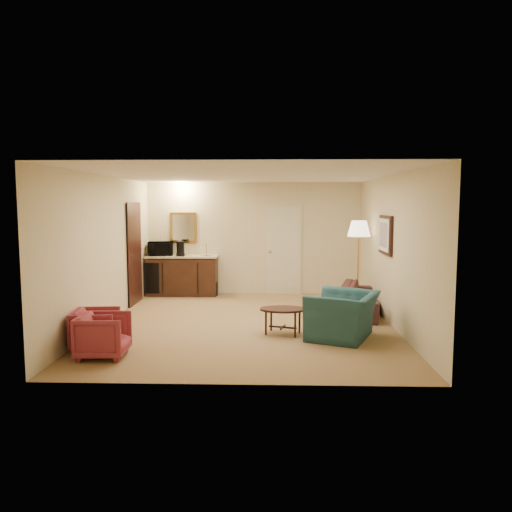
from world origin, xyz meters
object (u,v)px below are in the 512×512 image
(wetbar_cabinet, at_px, (182,275))
(coffee_table, at_px, (283,321))
(microwave, at_px, (160,247))
(rose_chair_far, at_px, (96,327))
(floor_lamp, at_px, (358,263))
(rose_chair_near, at_px, (103,333))
(teal_armchair, at_px, (343,308))
(waste_bin, at_px, (212,289))
(coffee_maker, at_px, (180,249))
(sofa, at_px, (361,294))

(wetbar_cabinet, xyz_separation_m, coffee_table, (2.25, -3.42, -0.25))
(wetbar_cabinet, relative_size, microwave, 2.89)
(rose_chair_far, distance_m, coffee_table, 2.90)
(rose_chair_far, height_order, floor_lamp, floor_lamp)
(rose_chair_near, distance_m, rose_chair_far, 0.47)
(rose_chair_far, relative_size, coffee_table, 0.87)
(coffee_table, bearing_deg, rose_chair_near, -152.53)
(coffee_table, bearing_deg, teal_armchair, -12.04)
(teal_armchair, bearing_deg, rose_chair_far, -55.95)
(wetbar_cabinet, xyz_separation_m, waste_bin, (0.70, -0.07, -0.30))
(wetbar_cabinet, height_order, teal_armchair, teal_armchair)
(rose_chair_far, relative_size, floor_lamp, 0.36)
(wetbar_cabinet, bearing_deg, rose_chair_far, -96.60)
(floor_lamp, distance_m, microwave, 4.50)
(wetbar_cabinet, bearing_deg, waste_bin, -5.69)
(wetbar_cabinet, height_order, waste_bin, wetbar_cabinet)
(waste_bin, bearing_deg, floor_lamp, -18.30)
(waste_bin, bearing_deg, rose_chair_near, -101.58)
(teal_armchair, distance_m, waste_bin, 4.35)
(coffee_table, distance_m, microwave, 4.49)
(rose_chair_far, height_order, coffee_maker, coffee_maker)
(teal_armchair, bearing_deg, microwave, -111.29)
(waste_bin, bearing_deg, microwave, 176.01)
(rose_chair_far, xyz_separation_m, floor_lamp, (4.35, 3.21, 0.57))
(sofa, xyz_separation_m, teal_armchair, (-0.61, -1.81, 0.11))
(sofa, bearing_deg, waste_bin, 74.89)
(rose_chair_far, xyz_separation_m, coffee_table, (2.75, 0.90, -0.11))
(wetbar_cabinet, relative_size, waste_bin, 5.22)
(teal_armchair, distance_m, coffee_table, 1.00)
(rose_chair_near, bearing_deg, coffee_maker, -5.54)
(waste_bin, bearing_deg, wetbar_cabinet, 174.31)
(wetbar_cabinet, xyz_separation_m, coffee_maker, (-0.01, -0.11, 0.63))
(waste_bin, distance_m, coffee_maker, 1.17)
(coffee_table, height_order, microwave, microwave)
(wetbar_cabinet, distance_m, coffee_maker, 0.64)
(coffee_table, bearing_deg, rose_chair_far, -161.86)
(coffee_table, bearing_deg, floor_lamp, 55.28)
(teal_armchair, bearing_deg, coffee_table, -78.75)
(coffee_table, distance_m, waste_bin, 3.69)
(floor_lamp, bearing_deg, teal_armchair, -104.79)
(sofa, height_order, coffee_table, sofa)
(coffee_maker, bearing_deg, teal_armchair, -55.91)
(wetbar_cabinet, distance_m, teal_armchair, 4.82)
(sofa, height_order, coffee_maker, coffee_maker)
(teal_armchair, height_order, coffee_table, teal_armchair)
(coffee_table, xyz_separation_m, floor_lamp, (1.60, 2.31, 0.67))
(wetbar_cabinet, bearing_deg, coffee_table, -56.66)
(coffee_maker, bearing_deg, waste_bin, -5.42)
(teal_armchair, height_order, coffee_maker, coffee_maker)
(wetbar_cabinet, xyz_separation_m, microwave, (-0.50, 0.01, 0.65))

